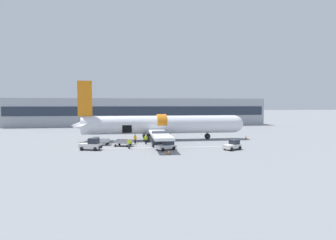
# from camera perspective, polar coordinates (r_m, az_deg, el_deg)

# --- Properties ---
(ground_plane) EXTENTS (500.00, 500.00, 0.00)m
(ground_plane) POSITION_cam_1_polar(r_m,az_deg,el_deg) (45.41, -4.32, -5.25)
(ground_plane) COLOR gray
(apron_marking_line) EXTENTS (24.87, 1.14, 0.01)m
(apron_marking_line) POSITION_cam_1_polar(r_m,az_deg,el_deg) (41.87, -2.29, -5.98)
(apron_marking_line) COLOR silver
(apron_marking_line) RESTS_ON ground_plane
(terminal_strip) EXTENTS (81.26, 8.91, 8.70)m
(terminal_strip) POSITION_cam_1_polar(r_m,az_deg,el_deg) (85.62, -6.13, 1.74)
(terminal_strip) COLOR #9EA3AD
(terminal_strip) RESTS_ON ground_plane
(airplane) EXTENTS (33.07, 29.10, 11.15)m
(airplane) POSITION_cam_1_polar(r_m,az_deg,el_deg) (50.08, -2.02, -1.18)
(airplane) COLOR silver
(airplane) RESTS_ON ground_plane
(baggage_tug_lead) EXTENTS (3.46, 2.40, 1.78)m
(baggage_tug_lead) POSITION_cam_1_polar(r_m,az_deg,el_deg) (41.09, -16.37, -5.24)
(baggage_tug_lead) COLOR silver
(baggage_tug_lead) RESTS_ON ground_plane
(baggage_tug_mid) EXTENTS (3.19, 2.63, 1.48)m
(baggage_tug_mid) POSITION_cam_1_polar(r_m,az_deg,el_deg) (40.97, 13.92, -5.40)
(baggage_tug_mid) COLOR silver
(baggage_tug_mid) RESTS_ON ground_plane
(baggage_tug_rear) EXTENTS (3.41, 2.80, 1.38)m
(baggage_tug_rear) POSITION_cam_1_polar(r_m,az_deg,el_deg) (39.58, -0.37, -5.64)
(baggage_tug_rear) COLOR silver
(baggage_tug_rear) RESTS_ON ground_plane
(baggage_cart_loading) EXTENTS (3.82, 2.67, 1.04)m
(baggage_cart_loading) POSITION_cam_1_polar(r_m,az_deg,el_deg) (43.72, -9.64, -4.91)
(baggage_cart_loading) COLOR #999BA0
(baggage_cart_loading) RESTS_ON ground_plane
(baggage_cart_queued) EXTENTS (3.37, 2.02, 1.01)m
(baggage_cart_queued) POSITION_cam_1_polar(r_m,az_deg,el_deg) (45.56, -14.05, -4.68)
(baggage_cart_queued) COLOR #B7BABF
(baggage_cart_queued) RESTS_ON ground_plane
(ground_crew_loader_a) EXTENTS (0.54, 0.48, 1.60)m
(ground_crew_loader_a) POSITION_cam_1_polar(r_m,az_deg,el_deg) (46.19, -7.16, -4.07)
(ground_crew_loader_a) COLOR black
(ground_crew_loader_a) RESTS_ON ground_plane
(ground_crew_loader_b) EXTENTS (0.59, 0.46, 1.68)m
(ground_crew_loader_b) POSITION_cam_1_polar(r_m,az_deg,el_deg) (45.21, -4.83, -4.17)
(ground_crew_loader_b) COLOR black
(ground_crew_loader_b) RESTS_ON ground_plane
(ground_crew_driver) EXTENTS (0.55, 0.38, 1.60)m
(ground_crew_driver) POSITION_cam_1_polar(r_m,az_deg,el_deg) (40.93, -8.49, -5.05)
(ground_crew_driver) COLOR #2D2D33
(ground_crew_driver) RESTS_ON ground_plane
(safety_cone_nose) EXTENTS (0.45, 0.45, 0.71)m
(safety_cone_nose) POSITION_cam_1_polar(r_m,az_deg,el_deg) (54.05, 16.61, -3.63)
(safety_cone_nose) COLOR black
(safety_cone_nose) RESTS_ON ground_plane
(safety_cone_engine_left) EXTENTS (0.58, 0.58, 0.69)m
(safety_cone_engine_left) POSITION_cam_1_polar(r_m,az_deg,el_deg) (36.15, 0.13, -6.97)
(safety_cone_engine_left) COLOR black
(safety_cone_engine_left) RESTS_ON ground_plane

